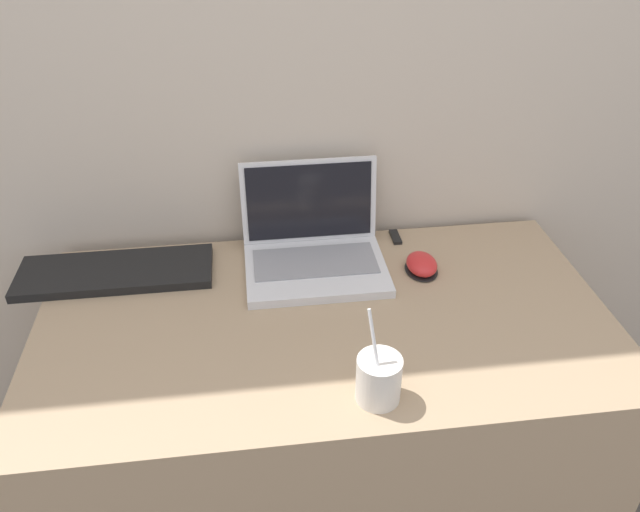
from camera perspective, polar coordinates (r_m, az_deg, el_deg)
wall_back at (r=1.37m, az=-1.58°, el=22.34°), size 7.00×0.04×2.50m
desk at (r=1.53m, az=0.42°, el=-15.90°), size 1.17×0.63×0.71m
laptop at (r=1.41m, az=-0.47°, el=0.94°), size 0.31×0.26×0.21m
drink_cup at (r=1.09m, az=5.39°, el=-11.05°), size 0.08×0.08×0.18m
computer_mouse at (r=1.42m, az=9.28°, el=-0.80°), size 0.07×0.10×0.04m
external_keyboard at (r=1.46m, az=-18.18°, el=-1.40°), size 0.42×0.15×0.02m
usb_stick at (r=1.53m, az=6.91°, el=1.74°), size 0.02×0.06×0.01m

